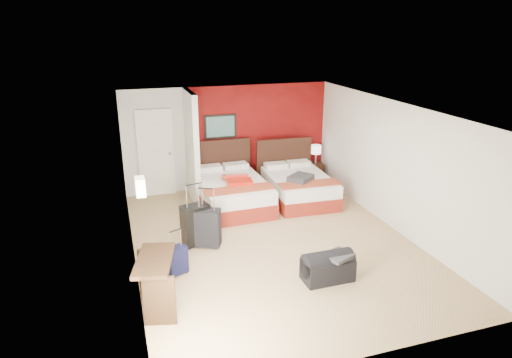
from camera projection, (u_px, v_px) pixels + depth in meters
name	position (u px, v px, depth m)	size (l,w,h in m)	color
ground	(273.00, 242.00, 8.51)	(6.50, 6.50, 0.00)	tan
room_walls	(182.00, 164.00, 8.97)	(5.02, 6.52, 2.50)	silver
red_accent_panel	(258.00, 135.00, 11.22)	(3.50, 0.04, 2.50)	maroon
partition_wall	(192.00, 147.00, 10.16)	(0.12, 1.20, 2.50)	silver
entry_door	(156.00, 153.00, 10.55)	(0.82, 0.06, 2.05)	silver
bed_left	(232.00, 193.00, 10.07)	(1.44, 2.06, 0.62)	white
bed_right	(299.00, 188.00, 10.46)	(1.33, 1.90, 0.57)	white
red_suitcase_open	(237.00, 179.00, 9.89)	(0.54, 0.75, 0.09)	red
jacket_bundle	(301.00, 178.00, 10.05)	(0.53, 0.42, 0.13)	#3B3A3F
nightstand	(315.00, 173.00, 11.63)	(0.36, 0.36, 0.50)	black
table_lamp	(316.00, 154.00, 11.47)	(0.26, 0.26, 0.47)	white
suitcase_black	(196.00, 226.00, 8.32)	(0.50, 0.31, 0.75)	black
suitcase_charcoal	(207.00, 229.00, 8.26)	(0.47, 0.29, 0.69)	black
suitcase_navy	(177.00, 262.00, 7.36)	(0.33, 0.20, 0.46)	black
duffel_bag	(328.00, 268.00, 7.22)	(0.80, 0.43, 0.40)	black
jacket_draped	(338.00, 256.00, 7.14)	(0.43, 0.36, 0.06)	#333337
desk	(156.00, 283.00, 6.44)	(0.48, 0.96, 0.80)	black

